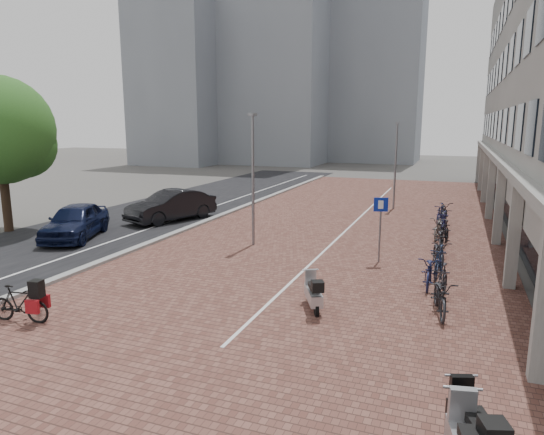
{
  "coord_description": "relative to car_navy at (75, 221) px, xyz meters",
  "views": [
    {
      "loc": [
        6.99,
        -12.27,
        5.14
      ],
      "look_at": [
        0.0,
        6.0,
        1.3
      ],
      "focal_mm": 31.86,
      "sensor_mm": 36.0,
      "label": 1
    }
  ],
  "objects": [
    {
      "name": "hero_bike",
      "position": [
        5.49,
        -7.95,
        -0.27
      ],
      "size": [
        1.73,
        0.74,
        1.19
      ],
      "rotation": [
        0.0,
        0.0,
        1.74
      ],
      "color": "black",
      "rests_on": "ground"
    },
    {
      "name": "car_dark",
      "position": [
        1.83,
        5.03,
        0.02
      ],
      "size": [
        3.37,
        5.23,
        1.63
      ],
      "primitive_type": "imported",
      "rotation": [
        0.0,
        0.0,
        -0.36
      ],
      "color": "black",
      "rests_on": "ground"
    },
    {
      "name": "plaza_brick",
      "position": [
        10.9,
        7.57,
        -0.78
      ],
      "size": [
        14.5,
        42.0,
        0.04
      ],
      "primitive_type": "cube",
      "color": "brown",
      "rests_on": "ground"
    },
    {
      "name": "scooter_mid",
      "position": [
        16.4,
        -9.49,
        -0.21
      ],
      "size": [
        1.04,
        1.77,
        1.16
      ],
      "primitive_type": null,
      "rotation": [
        0.0,
        0.0,
        0.33
      ],
      "color": "black",
      "rests_on": "ground"
    },
    {
      "name": "bike_row",
      "position": [
        15.5,
        3.47,
        -0.27
      ],
      "size": [
        1.34,
        15.85,
        1.05
      ],
      "color": "black",
      "rests_on": "ground"
    },
    {
      "name": "lamp_near",
      "position": [
        7.99,
        1.73,
        1.94
      ],
      "size": [
        0.12,
        0.12,
        5.48
      ],
      "primitive_type": "cylinder",
      "color": "slate",
      "rests_on": "ground"
    },
    {
      "name": "parking_line",
      "position": [
        11.1,
        7.57,
        -0.76
      ],
      "size": [
        0.1,
        30.0,
        0.0
      ],
      "primitive_type": "cube",
      "color": "white",
      "rests_on": "plaza_brick"
    },
    {
      "name": "bg_towers",
      "position": [
        -5.44,
        44.5,
        13.17
      ],
      "size": [
        33.0,
        23.0,
        32.0
      ],
      "color": "gray",
      "rests_on": "ground"
    },
    {
      "name": "parking_sign",
      "position": [
        13.41,
        0.95,
        0.87
      ],
      "size": [
        0.51,
        0.17,
        2.47
      ],
      "rotation": [
        0.0,
        0.0,
        0.26
      ],
      "color": "slate",
      "rests_on": "ground"
    },
    {
      "name": "car_navy",
      "position": [
        0.0,
        0.0,
        0.0
      ],
      "size": [
        3.44,
        5.02,
        1.59
      ],
      "primitive_type": "imported",
      "rotation": [
        0.0,
        0.0,
        0.37
      ],
      "color": "black",
      "rests_on": "ground"
    },
    {
      "name": "lamp_far",
      "position": [
        12.48,
        12.85,
        1.77
      ],
      "size": [
        0.12,
        0.12,
        5.14
      ],
      "primitive_type": "cylinder",
      "color": "gray",
      "rests_on": "ground"
    },
    {
      "name": "lane_line",
      "position": [
        1.9,
        7.57,
        -0.77
      ],
      "size": [
        0.12,
        44.0,
        0.0
      ],
      "primitive_type": "cube",
      "color": "white",
      "rests_on": "street_asphalt"
    },
    {
      "name": "street_asphalt",
      "position": [
        -0.1,
        7.57,
        -0.79
      ],
      "size": [
        8.0,
        50.0,
        0.03
      ],
      "primitive_type": "cube",
      "color": "black",
      "rests_on": "ground"
    },
    {
      "name": "ground",
      "position": [
        8.9,
        -4.43,
        -0.79
      ],
      "size": [
        140.0,
        140.0,
        0.0
      ],
      "primitive_type": "plane",
      "color": "#474442",
      "rests_on": "ground"
    },
    {
      "name": "street_tree",
      "position": [
        -3.98,
        0.12,
        3.87
      ],
      "size": [
        5.05,
        5.05,
        7.34
      ],
      "color": "#382619",
      "rests_on": "ground"
    },
    {
      "name": "curb",
      "position": [
        3.8,
        7.57,
        -0.72
      ],
      "size": [
        0.35,
        42.0,
        0.14
      ],
      "primitive_type": "cube",
      "color": "gray",
      "rests_on": "ground"
    },
    {
      "name": "scooter_front",
      "position": [
        12.4,
        -4.34,
        -0.28
      ],
      "size": [
        1.07,
        1.55,
        1.03
      ],
      "primitive_type": null,
      "rotation": [
        0.0,
        0.0,
        0.45
      ],
      "color": "#ADADB2",
      "rests_on": "ground"
    }
  ]
}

